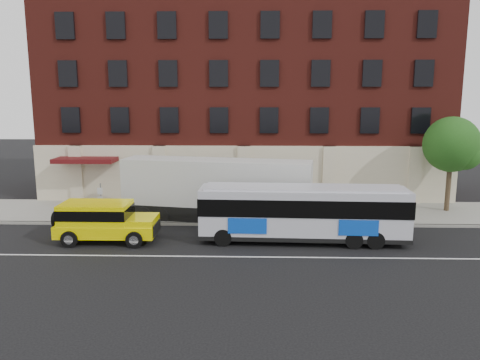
{
  "coord_description": "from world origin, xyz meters",
  "views": [
    {
      "loc": [
        0.61,
        -21.13,
        7.75
      ],
      "look_at": [
        -0.11,
        5.5,
        2.87
      ],
      "focal_mm": 35.14,
      "sensor_mm": 36.0,
      "label": 1
    }
  ],
  "objects_px": {
    "sign_pole": "(101,201)",
    "yellow_suv": "(103,219)",
    "street_tree": "(452,147)",
    "city_bus": "(303,211)",
    "shipping_container": "(217,191)"
  },
  "relations": [
    {
      "from": "street_tree",
      "to": "shipping_container",
      "type": "xyz_separation_m",
      "value": [
        -15.12,
        -2.52,
        -2.51
      ]
    },
    {
      "from": "sign_pole",
      "to": "shipping_container",
      "type": "xyz_separation_m",
      "value": [
        6.92,
        0.82,
        0.45
      ]
    },
    {
      "from": "city_bus",
      "to": "yellow_suv",
      "type": "height_order",
      "value": "city_bus"
    },
    {
      "from": "yellow_suv",
      "to": "shipping_container",
      "type": "bearing_deg",
      "value": 36.0
    },
    {
      "from": "shipping_container",
      "to": "city_bus",
      "type": "bearing_deg",
      "value": -38.99
    },
    {
      "from": "street_tree",
      "to": "sign_pole",
      "type": "bearing_deg",
      "value": -171.39
    },
    {
      "from": "sign_pole",
      "to": "street_tree",
      "type": "distance_m",
      "value": 22.49
    },
    {
      "from": "street_tree",
      "to": "city_bus",
      "type": "xyz_separation_m",
      "value": [
        -10.24,
        -6.47,
        -2.76
      ]
    },
    {
      "from": "city_bus",
      "to": "street_tree",
      "type": "bearing_deg",
      "value": 32.29
    },
    {
      "from": "street_tree",
      "to": "city_bus",
      "type": "bearing_deg",
      "value": -147.71
    },
    {
      "from": "sign_pole",
      "to": "yellow_suv",
      "type": "height_order",
      "value": "sign_pole"
    },
    {
      "from": "sign_pole",
      "to": "city_bus",
      "type": "distance_m",
      "value": 12.21
    },
    {
      "from": "sign_pole",
      "to": "shipping_container",
      "type": "relative_size",
      "value": 0.21
    },
    {
      "from": "sign_pole",
      "to": "shipping_container",
      "type": "distance_m",
      "value": 6.98
    },
    {
      "from": "sign_pole",
      "to": "street_tree",
      "type": "height_order",
      "value": "street_tree"
    }
  ]
}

